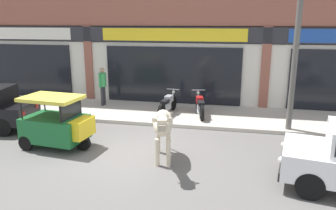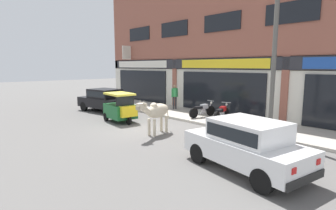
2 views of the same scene
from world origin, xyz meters
TOP-DOWN VIEW (x-y plane):
  - ground_plane at (0.00, 0.00)m, footprint 90.00×90.00m
  - sidewalk at (0.00, 3.73)m, footprint 19.00×3.06m
  - shop_building at (-0.00, 5.51)m, footprint 23.00×1.40m
  - cow at (0.89, -0.54)m, footprint 0.83×2.13m
  - car_0 at (5.60, -1.33)m, footprint 3.79×2.19m
  - car_1 at (-5.77, 0.77)m, footprint 3.78×2.13m
  - auto_rickshaw at (-2.33, -0.24)m, footprint 2.05×1.34m
  - motorcycle_0 at (0.18, 3.41)m, footprint 0.58×1.80m
  - motorcycle_1 at (1.41, 3.48)m, footprint 0.66×1.78m
  - pedestrian at (-2.78, 4.20)m, footprint 0.32×0.50m
  - utility_pole at (4.48, 2.50)m, footprint 0.18×0.18m

SIDE VIEW (x-z plane):
  - ground_plane at x=0.00m, z-range 0.00..0.00m
  - sidewalk at x=0.00m, z-range 0.00..0.13m
  - motorcycle_0 at x=0.18m, z-range 0.07..0.95m
  - motorcycle_1 at x=1.41m, z-range 0.07..0.95m
  - auto_rickshaw at x=-2.33m, z-range -0.10..1.42m
  - car_0 at x=5.60m, z-range 0.08..1.54m
  - car_1 at x=-5.77m, z-range 0.08..1.54m
  - cow at x=0.89m, z-range 0.20..1.81m
  - pedestrian at x=-2.78m, z-range 0.31..1.91m
  - utility_pole at x=4.48m, z-range 0.13..5.73m
  - shop_building at x=0.00m, z-range -0.22..8.79m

